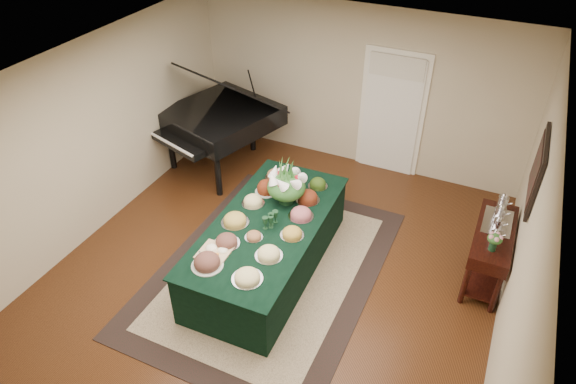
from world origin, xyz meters
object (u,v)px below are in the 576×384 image
at_px(floral_centerpiece, 286,183).
at_px(mahogany_sideboard, 492,242).
at_px(grand_piano, 220,117).
at_px(buffet_table, 268,245).

relative_size(floral_centerpiece, mahogany_sideboard, 0.42).
xyz_separation_m(floral_centerpiece, grand_piano, (-1.86, 1.42, -0.14)).
distance_m(floral_centerpiece, mahogany_sideboard, 2.67).
bearing_deg(grand_piano, floral_centerpiece, -37.49).
relative_size(buffet_table, grand_piano, 1.29).
bearing_deg(mahogany_sideboard, grand_piano, 168.10).
bearing_deg(grand_piano, buffet_table, -46.51).
distance_m(buffet_table, floral_centerpiece, 0.85).
xyz_separation_m(floral_centerpiece, mahogany_sideboard, (2.59, 0.49, -0.45)).
distance_m(floral_centerpiece, grand_piano, 2.34).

